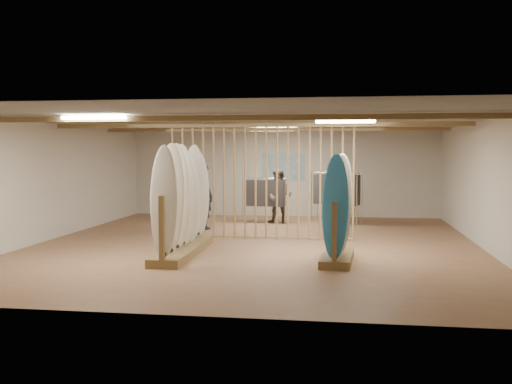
# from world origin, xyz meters

# --- Properties ---
(floor) EXTENTS (12.00, 12.00, 0.00)m
(floor) POSITION_xyz_m (0.00, 0.00, 0.00)
(floor) COLOR #936747
(floor) RESTS_ON ground
(ceiling) EXTENTS (12.00, 12.00, 0.00)m
(ceiling) POSITION_xyz_m (0.00, 0.00, 2.80)
(ceiling) COLOR gray
(ceiling) RESTS_ON ground
(wall_back) EXTENTS (12.00, 0.00, 12.00)m
(wall_back) POSITION_xyz_m (0.00, 6.00, 1.40)
(wall_back) COLOR beige
(wall_back) RESTS_ON ground
(wall_front) EXTENTS (12.00, 0.00, 12.00)m
(wall_front) POSITION_xyz_m (0.00, -6.00, 1.40)
(wall_front) COLOR beige
(wall_front) RESTS_ON ground
(wall_left) EXTENTS (0.00, 12.00, 12.00)m
(wall_left) POSITION_xyz_m (-5.00, 0.00, 1.40)
(wall_left) COLOR beige
(wall_left) RESTS_ON ground
(wall_right) EXTENTS (0.00, 12.00, 12.00)m
(wall_right) POSITION_xyz_m (5.00, 0.00, 1.40)
(wall_right) COLOR beige
(wall_right) RESTS_ON ground
(ceiling_slats) EXTENTS (9.50, 6.12, 0.10)m
(ceiling_slats) POSITION_xyz_m (0.00, 0.00, 2.72)
(ceiling_slats) COLOR olive
(ceiling_slats) RESTS_ON ground
(light_panels) EXTENTS (1.20, 0.35, 0.06)m
(light_panels) POSITION_xyz_m (0.00, 0.00, 2.74)
(light_panels) COLOR white
(light_panels) RESTS_ON ground
(bamboo_partition) EXTENTS (4.45, 0.05, 2.78)m
(bamboo_partition) POSITION_xyz_m (0.00, 0.80, 1.40)
(bamboo_partition) COLOR tan
(bamboo_partition) RESTS_ON ground
(poster) EXTENTS (1.40, 0.03, 0.90)m
(poster) POSITION_xyz_m (0.00, 5.98, 1.60)
(poster) COLOR teal
(poster) RESTS_ON ground
(rack_left) EXTENTS (0.68, 3.19, 2.22)m
(rack_left) POSITION_xyz_m (-1.29, -1.55, 0.76)
(rack_left) COLOR olive
(rack_left) RESTS_ON floor
(rack_right) EXTENTS (0.66, 1.79, 2.05)m
(rack_right) POSITION_xyz_m (1.87, -1.91, 0.69)
(rack_right) COLOR olive
(rack_right) RESTS_ON floor
(clothing_rack_a) EXTENTS (1.28, 0.43, 1.37)m
(clothing_rack_a) POSITION_xyz_m (-0.33, 4.01, 0.89)
(clothing_rack_a) COLOR silver
(clothing_rack_a) RESTS_ON floor
(clothing_rack_b) EXTENTS (1.37, 0.88, 1.54)m
(clothing_rack_b) POSITION_xyz_m (1.76, 4.14, 1.00)
(clothing_rack_b) COLOR silver
(clothing_rack_b) RESTS_ON floor
(shopper_a) EXTENTS (0.89, 0.86, 2.03)m
(shopper_a) POSITION_xyz_m (-1.81, 2.43, 1.01)
(shopper_a) COLOR #222429
(shopper_a) RESTS_ON floor
(shopper_b) EXTENTS (1.02, 0.88, 1.82)m
(shopper_b) POSITION_xyz_m (0.11, 3.92, 0.91)
(shopper_b) COLOR #3D392F
(shopper_b) RESTS_ON floor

